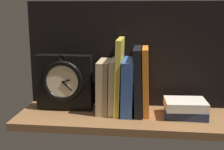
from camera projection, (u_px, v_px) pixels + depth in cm
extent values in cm
cube|color=brown|center=(123.00, 118.00, 104.17)|extent=(72.46, 24.79, 2.50)
cube|color=black|center=(126.00, 54.00, 111.15)|extent=(72.46, 1.20, 38.28)
cube|color=tan|center=(104.00, 86.00, 105.95)|extent=(4.22, 12.86, 18.23)
cube|color=beige|center=(113.00, 86.00, 105.54)|extent=(2.21, 13.14, 18.61)
cube|color=gold|center=(119.00, 76.00, 104.51)|extent=(2.59, 14.84, 25.88)
cube|color=#2D4C8E|center=(128.00, 86.00, 104.93)|extent=(4.08, 15.68, 18.74)
cube|color=black|center=(138.00, 81.00, 104.08)|extent=(3.58, 15.46, 22.90)
cube|color=orange|center=(146.00, 81.00, 103.78)|extent=(2.83, 13.43, 22.93)
cube|color=black|center=(64.00, 82.00, 108.06)|extent=(19.76, 4.56, 19.76)
torus|color=black|center=(62.00, 81.00, 105.24)|extent=(14.82, 1.82, 14.82)
cylinder|color=beige|center=(62.00, 81.00, 105.24)|extent=(11.96, 0.60, 11.96)
cube|color=black|center=(66.00, 81.00, 104.52)|extent=(2.92, 0.30, 0.94)
cube|color=black|center=(67.00, 86.00, 104.90)|extent=(3.69, 0.30, 3.35)
torus|color=black|center=(62.00, 57.00, 103.79)|extent=(2.44, 0.44, 2.44)
cube|color=#232D4C|center=(185.00, 112.00, 102.35)|extent=(14.58, 11.38, 2.85)
cube|color=beige|center=(185.00, 104.00, 101.37)|extent=(14.15, 11.41, 2.92)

